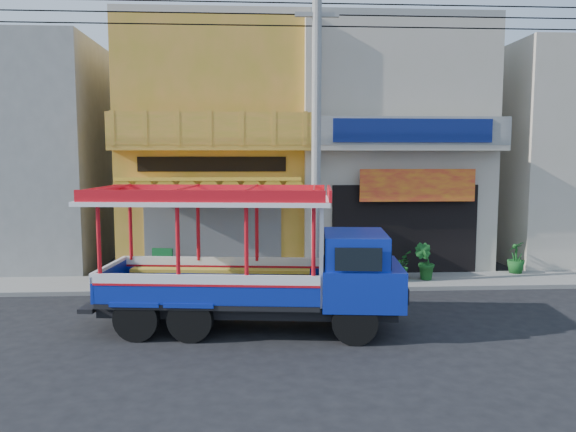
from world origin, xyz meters
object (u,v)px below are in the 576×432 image
object	(u,v)px
utility_pole	(322,111)
songthaew_truck	(270,262)
green_sign	(163,267)
potted_plant_b	(425,262)
potted_plant_a	(399,265)
potted_plant_c	(516,257)

from	to	relation	value
utility_pole	songthaew_truck	xyz separation A→B (m)	(-1.54, -3.60, -3.52)
green_sign	utility_pole	bearing A→B (deg)	-12.37
utility_pole	potted_plant_b	size ratio (longest dim) A/B	25.85
songthaew_truck	potted_plant_a	size ratio (longest dim) A/B	8.17
songthaew_truck	green_sign	distance (m)	5.62
potted_plant_a	potted_plant_c	bearing A→B (deg)	-54.87
green_sign	potted_plant_a	size ratio (longest dim) A/B	1.14
green_sign	potted_plant_b	size ratio (longest dim) A/B	0.89
utility_pole	songthaew_truck	distance (m)	5.27
utility_pole	potted_plant_b	xyz separation A→B (m)	(3.19, 0.64, -4.37)
green_sign	potted_plant_a	xyz separation A→B (m)	(7.06, -0.28, 0.02)
utility_pole	potted_plant_a	size ratio (longest dim) A/B	33.16
songthaew_truck	green_sign	size ratio (longest dim) A/B	7.19
potted_plant_a	potted_plant_c	world-z (taller)	potted_plant_c
potted_plant_c	green_sign	bearing A→B (deg)	-44.10
green_sign	potted_plant_a	distance (m)	7.07
potted_plant_a	potted_plant_b	bearing A→B (deg)	-71.61
songthaew_truck	green_sign	bearing A→B (deg)	123.64
utility_pole	potted_plant_b	bearing A→B (deg)	11.35
potted_plant_a	potted_plant_b	world-z (taller)	potted_plant_b
songthaew_truck	potted_plant_a	xyz separation A→B (m)	(3.99, 4.33, -0.97)
potted_plant_b	potted_plant_c	bearing A→B (deg)	-128.92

